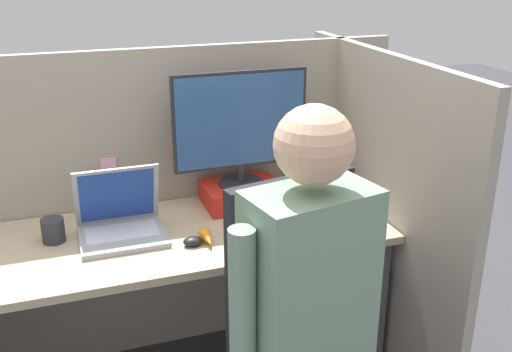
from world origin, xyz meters
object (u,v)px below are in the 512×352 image
object	(u,v)px
paper_box	(241,194)
person	(312,320)
carrot_toy	(207,238)
coffee_mug	(316,187)
stapler	(335,192)
laptop	(121,223)
monitor	(240,125)
pen_cup	(53,230)

from	to	relation	value
paper_box	person	size ratio (longest dim) A/B	0.23
carrot_toy	coffee_mug	size ratio (longest dim) A/B	1.25
stapler	carrot_toy	bearing A→B (deg)	-159.17
carrot_toy	laptop	bearing A→B (deg)	149.22
laptop	coffee_mug	distance (m)	0.85
paper_box	person	bearing A→B (deg)	-96.46
monitor	person	xyz separation A→B (m)	(-0.11, -0.96, -0.27)
monitor	carrot_toy	bearing A→B (deg)	-126.26
laptop	coffee_mug	size ratio (longest dim) A/B	3.26
stapler	carrot_toy	size ratio (longest dim) A/B	1.06
person	stapler	bearing A→B (deg)	60.27
monitor	stapler	distance (m)	0.51
monitor	pen_cup	xyz separation A→B (m)	(-0.75, -0.10, -0.30)
monitor	laptop	distance (m)	0.60
person	coffee_mug	size ratio (longest dim) A/B	14.40
laptop	stapler	xyz separation A→B (m)	(0.91, 0.07, -0.03)
paper_box	pen_cup	world-z (taller)	pen_cup
stapler	coffee_mug	distance (m)	0.08
laptop	pen_cup	size ratio (longest dim) A/B	3.46
laptop	carrot_toy	xyz separation A→B (m)	(0.28, -0.17, -0.03)
laptop	pen_cup	xyz separation A→B (m)	(-0.24, 0.04, -0.01)
monitor	person	bearing A→B (deg)	-96.44
paper_box	monitor	world-z (taller)	monitor
paper_box	carrot_toy	distance (m)	0.38
stapler	person	bearing A→B (deg)	-119.73
paper_box	laptop	size ratio (longest dim) A/B	0.99
laptop	paper_box	bearing A→B (deg)	15.11
laptop	carrot_toy	size ratio (longest dim) A/B	2.61
carrot_toy	coffee_mug	bearing A→B (deg)	26.65
paper_box	laptop	bearing A→B (deg)	-164.89
carrot_toy	pen_cup	xyz separation A→B (m)	(-0.52, 0.21, 0.02)
carrot_toy	coffee_mug	xyz separation A→B (m)	(0.56, 0.28, 0.02)
stapler	person	distance (m)	1.02
paper_box	laptop	xyz separation A→B (m)	(-0.51, -0.14, 0.01)
laptop	pen_cup	bearing A→B (deg)	171.27
paper_box	coffee_mug	xyz separation A→B (m)	(0.33, -0.03, -0.00)
monitor	coffee_mug	size ratio (longest dim) A/B	5.81
laptop	stapler	size ratio (longest dim) A/B	2.47
laptop	stapler	bearing A→B (deg)	4.35
person	coffee_mug	distance (m)	1.03
stapler	carrot_toy	distance (m)	0.67
monitor	coffee_mug	xyz separation A→B (m)	(0.33, -0.03, -0.30)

